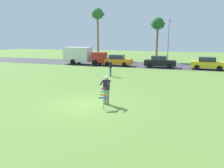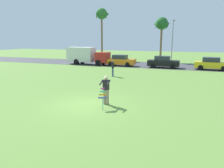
{
  "view_description": "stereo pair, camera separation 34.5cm",
  "coord_description": "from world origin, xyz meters",
  "px_view_note": "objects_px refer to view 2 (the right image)",
  "views": [
    {
      "loc": [
        5.38,
        -11.11,
        3.83
      ],
      "look_at": [
        0.99,
        1.51,
        1.05
      ],
      "focal_mm": 34.51,
      "sensor_mm": 36.0,
      "label": 1
    },
    {
      "loc": [
        5.7,
        -10.99,
        3.83
      ],
      "look_at": [
        0.99,
        1.51,
        1.05
      ],
      "focal_mm": 34.51,
      "sensor_mm": 36.0,
      "label": 2
    }
  ],
  "objects_px": {
    "parked_car_yellow": "(212,64)",
    "palm_tree_left_near": "(102,16)",
    "person_walker_near": "(113,68)",
    "parked_car_black": "(163,62)",
    "kite_held": "(103,95)",
    "parked_car_orange": "(121,61)",
    "streetlight_pole": "(173,38)",
    "palm_tree_right_near": "(162,25)",
    "person_kite_flyer": "(106,89)",
    "parked_truck_red_cab": "(86,55)"
  },
  "relations": [
    {
      "from": "parked_car_orange",
      "to": "person_walker_near",
      "type": "relative_size",
      "value": 2.46
    },
    {
      "from": "parked_car_yellow",
      "to": "streetlight_pole",
      "type": "xyz_separation_m",
      "value": [
        -5.68,
        7.41,
        3.22
      ]
    },
    {
      "from": "person_kite_flyer",
      "to": "person_walker_near",
      "type": "xyz_separation_m",
      "value": [
        -3.1,
        9.44,
        -0.02
      ]
    },
    {
      "from": "parked_truck_red_cab",
      "to": "person_walker_near",
      "type": "height_order",
      "value": "parked_truck_red_cab"
    },
    {
      "from": "person_walker_near",
      "to": "parked_car_black",
      "type": "bearing_deg",
      "value": 66.2
    },
    {
      "from": "palm_tree_right_near",
      "to": "streetlight_pole",
      "type": "bearing_deg",
      "value": -31.01
    },
    {
      "from": "person_kite_flyer",
      "to": "palm_tree_left_near",
      "type": "bearing_deg",
      "value": 113.71
    },
    {
      "from": "kite_held",
      "to": "parked_truck_red_cab",
      "type": "xyz_separation_m",
      "value": [
        -11.05,
        19.31,
        0.64
      ]
    },
    {
      "from": "kite_held",
      "to": "parked_car_yellow",
      "type": "distance_m",
      "value": 20.48
    },
    {
      "from": "kite_held",
      "to": "parked_truck_red_cab",
      "type": "relative_size",
      "value": 0.17
    },
    {
      "from": "parked_car_yellow",
      "to": "parked_car_orange",
      "type": "bearing_deg",
      "value": -180.0
    },
    {
      "from": "parked_car_orange",
      "to": "palm_tree_right_near",
      "type": "distance_m",
      "value": 11.13
    },
    {
      "from": "parked_car_orange",
      "to": "parked_car_yellow",
      "type": "height_order",
      "value": "same"
    },
    {
      "from": "person_kite_flyer",
      "to": "person_walker_near",
      "type": "bearing_deg",
      "value": 108.16
    },
    {
      "from": "streetlight_pole",
      "to": "person_walker_near",
      "type": "height_order",
      "value": "streetlight_pole"
    },
    {
      "from": "parked_car_orange",
      "to": "parked_car_black",
      "type": "bearing_deg",
      "value": -0.02
    },
    {
      "from": "parked_car_orange",
      "to": "person_walker_near",
      "type": "xyz_separation_m",
      "value": [
        2.14,
        -9.06,
        0.16
      ]
    },
    {
      "from": "person_kite_flyer",
      "to": "person_walker_near",
      "type": "distance_m",
      "value": 9.93
    },
    {
      "from": "person_walker_near",
      "to": "kite_held",
      "type": "bearing_deg",
      "value": -72.53
    },
    {
      "from": "parked_car_black",
      "to": "palm_tree_left_near",
      "type": "xyz_separation_m",
      "value": [
        -13.11,
        9.31,
        7.36
      ]
    },
    {
      "from": "palm_tree_left_near",
      "to": "parked_car_black",
      "type": "bearing_deg",
      "value": -35.37
    },
    {
      "from": "streetlight_pole",
      "to": "person_kite_flyer",
      "type": "bearing_deg",
      "value": -92.81
    },
    {
      "from": "person_kite_flyer",
      "to": "parked_car_black",
      "type": "xyz_separation_m",
      "value": [
        0.9,
        18.5,
        -0.18
      ]
    },
    {
      "from": "person_kite_flyer",
      "to": "parked_car_orange",
      "type": "distance_m",
      "value": 19.23
    },
    {
      "from": "parked_car_yellow",
      "to": "palm_tree_left_near",
      "type": "relative_size",
      "value": 0.44
    },
    {
      "from": "kite_held",
      "to": "parked_car_black",
      "type": "relative_size",
      "value": 0.27
    },
    {
      "from": "person_kite_flyer",
      "to": "kite_held",
      "type": "distance_m",
      "value": 0.84
    },
    {
      "from": "parked_truck_red_cab",
      "to": "parked_car_black",
      "type": "bearing_deg",
      "value": 0.0
    },
    {
      "from": "parked_truck_red_cab",
      "to": "person_walker_near",
      "type": "relative_size",
      "value": 3.9
    },
    {
      "from": "parked_car_orange",
      "to": "palm_tree_left_near",
      "type": "bearing_deg",
      "value": 126.85
    },
    {
      "from": "parked_car_black",
      "to": "streetlight_pole",
      "type": "bearing_deg",
      "value": 87.12
    },
    {
      "from": "kite_held",
      "to": "streetlight_pole",
      "type": "xyz_separation_m",
      "value": [
        1.14,
        26.71,
        3.23
      ]
    },
    {
      "from": "person_kite_flyer",
      "to": "parked_car_black",
      "type": "bearing_deg",
      "value": 87.22
    },
    {
      "from": "parked_car_orange",
      "to": "parked_car_yellow",
      "type": "distance_m",
      "value": 12.19
    },
    {
      "from": "parked_car_yellow",
      "to": "palm_tree_left_near",
      "type": "bearing_deg",
      "value": 154.1
    },
    {
      "from": "person_walker_near",
      "to": "parked_car_orange",
      "type": "bearing_deg",
      "value": 103.3
    },
    {
      "from": "parked_truck_red_cab",
      "to": "parked_car_yellow",
      "type": "bearing_deg",
      "value": 0.01
    },
    {
      "from": "parked_car_black",
      "to": "parked_car_yellow",
      "type": "relative_size",
      "value": 0.99
    },
    {
      "from": "parked_car_yellow",
      "to": "streetlight_pole",
      "type": "bearing_deg",
      "value": 127.49
    },
    {
      "from": "parked_car_yellow",
      "to": "palm_tree_left_near",
      "type": "height_order",
      "value": "palm_tree_left_near"
    },
    {
      "from": "parked_car_orange",
      "to": "streetlight_pole",
      "type": "xyz_separation_m",
      "value": [
        6.51,
        7.41,
        3.22
      ]
    },
    {
      "from": "palm_tree_right_near",
      "to": "person_walker_near",
      "type": "bearing_deg",
      "value": -97.57
    },
    {
      "from": "parked_car_black",
      "to": "person_kite_flyer",
      "type": "bearing_deg",
      "value": -92.78
    },
    {
      "from": "person_kite_flyer",
      "to": "parked_car_yellow",
      "type": "relative_size",
      "value": 0.41
    },
    {
      "from": "palm_tree_right_near",
      "to": "person_walker_near",
      "type": "height_order",
      "value": "palm_tree_right_near"
    },
    {
      "from": "person_walker_near",
      "to": "person_kite_flyer",
      "type": "bearing_deg",
      "value": -71.84
    },
    {
      "from": "palm_tree_left_near",
      "to": "palm_tree_right_near",
      "type": "bearing_deg",
      "value": -3.42
    },
    {
      "from": "palm_tree_left_near",
      "to": "streetlight_pole",
      "type": "xyz_separation_m",
      "value": [
        13.48,
        -1.9,
        -4.14
      ]
    },
    {
      "from": "person_kite_flyer",
      "to": "palm_tree_right_near",
      "type": "height_order",
      "value": "palm_tree_right_near"
    },
    {
      "from": "parked_truck_red_cab",
      "to": "parked_car_orange",
      "type": "height_order",
      "value": "parked_truck_red_cab"
    }
  ]
}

